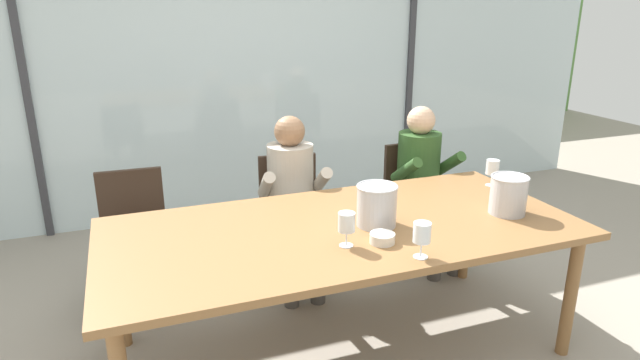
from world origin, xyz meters
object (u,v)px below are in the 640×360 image
at_px(dining_table, 343,236).
at_px(person_beige_jumper, 293,192).
at_px(ice_bucket_primary, 377,205).
at_px(chair_near_curtain, 134,227).
at_px(ice_bucket_secondary, 508,194).
at_px(wine_glass_near_bucket, 347,224).
at_px(person_olive_shirt, 424,176).
at_px(wine_glass_by_left_taster, 422,234).
at_px(chair_left_of_center, 291,207).
at_px(wine_glass_center_pour, 492,168).
at_px(chair_center, 414,191).
at_px(tasting_bowl, 382,238).

height_order(dining_table, person_beige_jumper, person_beige_jumper).
distance_m(person_beige_jumper, ice_bucket_primary, 0.95).
relative_size(dining_table, chair_near_curtain, 2.90).
xyz_separation_m(dining_table, ice_bucket_secondary, (0.94, -0.16, 0.18)).
bearing_deg(ice_bucket_primary, chair_near_curtain, 138.73).
distance_m(chair_near_curtain, wine_glass_near_bucket, 1.64).
xyz_separation_m(person_olive_shirt, wine_glass_by_left_taster, (-0.83, -1.34, 0.21)).
bearing_deg(chair_left_of_center, dining_table, -84.48).
bearing_deg(chair_near_curtain, wine_glass_near_bucket, -50.95).
xyz_separation_m(dining_table, wine_glass_center_pour, (1.17, 0.28, 0.18)).
relative_size(ice_bucket_secondary, wine_glass_near_bucket, 1.27).
bearing_deg(chair_center, chair_near_curtain, 177.67).
distance_m(chair_near_curtain, wine_glass_center_pour, 2.38).
distance_m(chair_center, wine_glass_center_pour, 0.84).
relative_size(chair_near_curtain, chair_left_of_center, 1.00).
bearing_deg(dining_table, ice_bucket_primary, -18.04).
distance_m(person_olive_shirt, ice_bucket_primary, 1.27).
height_order(dining_table, tasting_bowl, tasting_bowl).
height_order(ice_bucket_primary, wine_glass_center_pour, ice_bucket_primary).
bearing_deg(chair_center, ice_bucket_secondary, -96.62).
height_order(tasting_bowl, wine_glass_center_pour, wine_glass_center_pour).
xyz_separation_m(chair_near_curtain, wine_glass_by_left_taster, (1.25, -1.50, 0.38)).
xyz_separation_m(person_beige_jumper, person_olive_shirt, (1.03, -0.00, 0.00)).
relative_size(chair_near_curtain, wine_glass_near_bucket, 5.04).
bearing_deg(ice_bucket_secondary, tasting_bowl, -172.55).
xyz_separation_m(ice_bucket_primary, tasting_bowl, (-0.07, -0.22, -0.09)).
xyz_separation_m(chair_center, ice_bucket_secondary, (-0.09, -1.17, 0.38)).
xyz_separation_m(dining_table, tasting_bowl, (0.10, -0.27, 0.09)).
bearing_deg(chair_near_curtain, ice_bucket_secondary, -29.11).
bearing_deg(wine_glass_center_pour, chair_near_curtain, 161.49).
bearing_deg(ice_bucket_secondary, person_olive_shirt, 85.50).
xyz_separation_m(ice_bucket_secondary, wine_glass_by_left_taster, (-0.75, -0.32, 0.00)).
distance_m(person_beige_jumper, wine_glass_by_left_taster, 1.37).
bearing_deg(person_beige_jumper, wine_glass_near_bucket, -88.54).
bearing_deg(person_olive_shirt, wine_glass_center_pour, -79.52).
relative_size(ice_bucket_secondary, wine_glass_center_pour, 1.27).
distance_m(person_olive_shirt, wine_glass_by_left_taster, 1.59).
bearing_deg(ice_bucket_primary, wine_glass_center_pour, 18.31).
relative_size(ice_bucket_secondary, tasting_bowl, 1.75).
height_order(wine_glass_by_left_taster, wine_glass_near_bucket, same).
bearing_deg(tasting_bowl, wine_glass_near_bucket, 170.58).
height_order(ice_bucket_secondary, wine_glass_by_left_taster, ice_bucket_secondary).
bearing_deg(ice_bucket_secondary, chair_center, 85.38).
xyz_separation_m(chair_left_of_center, wine_glass_center_pour, (1.15, -0.73, 0.38)).
distance_m(chair_center, person_olive_shirt, 0.23).
relative_size(chair_near_curtain, wine_glass_by_left_taster, 5.04).
xyz_separation_m(chair_near_curtain, ice_bucket_secondary, (2.00, -1.18, 0.38)).
bearing_deg(dining_table, chair_near_curtain, 135.97).
height_order(person_olive_shirt, ice_bucket_secondary, person_olive_shirt).
bearing_deg(person_beige_jumper, person_olive_shirt, 5.50).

